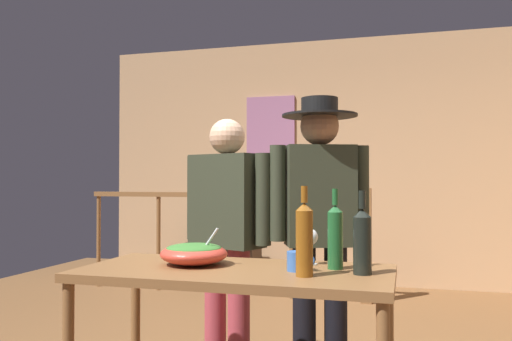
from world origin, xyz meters
TOP-DOWN VIEW (x-y plane):
  - back_wall at (0.00, 3.10)m, footprint 5.82×0.10m
  - framed_picture at (-0.91, 3.04)m, footprint 0.58×0.03m
  - stair_railing at (-0.69, 2.20)m, footprint 2.99×0.10m
  - tv_console at (-1.44, 2.75)m, footprint 0.90×0.40m
  - flat_screen_tv at (-1.44, 2.72)m, footprint 0.49×0.12m
  - serving_table at (-0.14, -0.66)m, footprint 1.40×0.67m
  - salad_bowl at (-0.36, -0.61)m, footprint 0.32×0.32m
  - wine_glass at (0.17, -0.46)m, footprint 0.07×0.07m
  - wine_bottle_dark at (0.43, -0.65)m, footprint 0.08×0.08m
  - wine_bottle_green at (0.30, -0.54)m, footprint 0.07×0.07m
  - wine_bottle_amber at (0.20, -0.76)m, footprint 0.07×0.07m
  - mug_blue at (0.15, -0.64)m, footprint 0.13×0.09m
  - person_standing_left at (-0.41, 0.03)m, footprint 0.59×0.36m
  - person_standing_right at (0.14, 0.03)m, footprint 0.54×0.43m

SIDE VIEW (x-z plane):
  - tv_console at x=-1.44m, z-range 0.00..0.44m
  - flat_screen_tv at x=-1.44m, z-range 0.47..0.86m
  - serving_table at x=-0.14m, z-range 0.30..1.07m
  - stair_railing at x=-0.69m, z-range 0.14..1.24m
  - mug_blue at x=0.15m, z-range 0.77..0.85m
  - salad_bowl at x=-0.36m, z-range 0.73..0.91m
  - wine_glass at x=0.17m, z-range 0.80..0.97m
  - person_standing_left at x=-0.41m, z-range 0.14..1.67m
  - wine_bottle_dark at x=0.43m, z-range 0.73..1.09m
  - wine_bottle_green at x=0.30m, z-range 0.74..1.10m
  - wine_bottle_amber at x=0.20m, z-range 0.74..1.11m
  - person_standing_right at x=0.14m, z-range 0.15..1.79m
  - back_wall at x=0.00m, z-range 0.00..2.78m
  - framed_picture at x=-0.91m, z-range 1.43..2.15m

